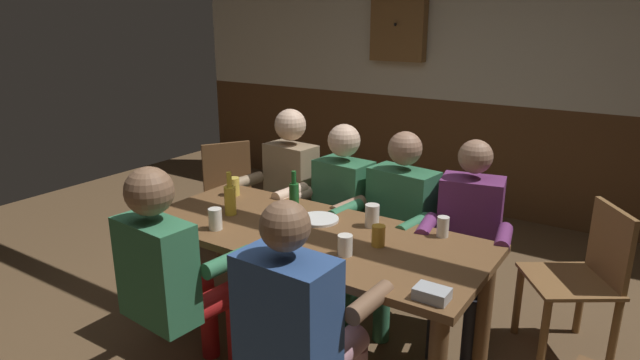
{
  "coord_description": "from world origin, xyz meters",
  "views": [
    {
      "loc": [
        1.53,
        -2.16,
        1.86
      ],
      "look_at": [
        0.0,
        0.15,
        1.02
      ],
      "focal_mm": 30.23,
      "sensor_mm": 36.0,
      "label": 1
    }
  ],
  "objects_px": {
    "person_2": "(395,219)",
    "pint_glass_3": "(372,216)",
    "dining_table": "(309,249)",
    "person_5": "(299,321)",
    "chair_empty_far_end": "(584,276)",
    "bottle_1": "(230,199)",
    "person_1": "(336,207)",
    "person_4": "(172,272)",
    "pint_glass_4": "(290,231)",
    "pint_glass_1": "(378,236)",
    "pint_glass_6": "(345,245)",
    "chair_empty_near_right": "(232,195)",
    "pint_glass_5": "(234,186)",
    "person_3": "(467,236)",
    "wall_dart_cabinet": "(399,24)",
    "plate_0": "(318,219)",
    "person_0": "(284,191)",
    "pint_glass_2": "(215,219)",
    "condiment_caddy": "(432,294)",
    "bottle_0": "(294,193)",
    "pint_glass_0": "(443,227)"
  },
  "relations": [
    {
      "from": "person_2",
      "to": "chair_empty_near_right",
      "type": "relative_size",
      "value": 1.36
    },
    {
      "from": "dining_table",
      "to": "chair_empty_near_right",
      "type": "xyz_separation_m",
      "value": [
        -1.35,
        0.85,
        -0.18
      ]
    },
    {
      "from": "pint_glass_1",
      "to": "condiment_caddy",
      "type": "bearing_deg",
      "value": -39.6
    },
    {
      "from": "person_5",
      "to": "condiment_caddy",
      "type": "xyz_separation_m",
      "value": [
        0.44,
        0.31,
        0.12
      ]
    },
    {
      "from": "dining_table",
      "to": "bottle_1",
      "type": "bearing_deg",
      "value": -175.52
    },
    {
      "from": "pint_glass_0",
      "to": "pint_glass_4",
      "type": "distance_m",
      "value": 0.8
    },
    {
      "from": "pint_glass_1",
      "to": "chair_empty_far_end",
      "type": "bearing_deg",
      "value": 43.69
    },
    {
      "from": "bottle_0",
      "to": "pint_glass_2",
      "type": "relative_size",
      "value": 1.9
    },
    {
      "from": "chair_empty_far_end",
      "to": "bottle_1",
      "type": "relative_size",
      "value": 3.44
    },
    {
      "from": "pint_glass_0",
      "to": "pint_glass_1",
      "type": "xyz_separation_m",
      "value": [
        -0.23,
        -0.29,
        -0.0
      ]
    },
    {
      "from": "bottle_0",
      "to": "pint_glass_1",
      "type": "height_order",
      "value": "bottle_0"
    },
    {
      "from": "person_1",
      "to": "chair_empty_near_right",
      "type": "xyz_separation_m",
      "value": [
        -1.12,
        0.22,
        -0.19
      ]
    },
    {
      "from": "person_4",
      "to": "pint_glass_1",
      "type": "xyz_separation_m",
      "value": [
        0.77,
        0.66,
        0.14
      ]
    },
    {
      "from": "dining_table",
      "to": "person_1",
      "type": "relative_size",
      "value": 1.59
    },
    {
      "from": "person_3",
      "to": "chair_empty_far_end",
      "type": "height_order",
      "value": "person_3"
    },
    {
      "from": "person_3",
      "to": "pint_glass_3",
      "type": "bearing_deg",
      "value": 32.19
    },
    {
      "from": "person_2",
      "to": "pint_glass_3",
      "type": "relative_size",
      "value": 9.62
    },
    {
      "from": "pint_glass_2",
      "to": "person_5",
      "type": "bearing_deg",
      "value": -24.82
    },
    {
      "from": "dining_table",
      "to": "person_5",
      "type": "relative_size",
      "value": 1.58
    },
    {
      "from": "pint_glass_6",
      "to": "bottle_0",
      "type": "bearing_deg",
      "value": 145.22
    },
    {
      "from": "person_4",
      "to": "bottle_1",
      "type": "bearing_deg",
      "value": 109.23
    },
    {
      "from": "dining_table",
      "to": "person_4",
      "type": "bearing_deg",
      "value": -120.7
    },
    {
      "from": "person_4",
      "to": "pint_glass_5",
      "type": "relative_size",
      "value": 10.53
    },
    {
      "from": "pint_glass_5",
      "to": "person_5",
      "type": "bearing_deg",
      "value": -37.47
    },
    {
      "from": "condiment_caddy",
      "to": "pint_glass_2",
      "type": "bearing_deg",
      "value": 176.96
    },
    {
      "from": "person_2",
      "to": "person_1",
      "type": "bearing_deg",
      "value": 8.58
    },
    {
      "from": "person_0",
      "to": "condiment_caddy",
      "type": "bearing_deg",
      "value": 152.42
    },
    {
      "from": "pint_glass_3",
      "to": "person_4",
      "type": "bearing_deg",
      "value": -125.4
    },
    {
      "from": "plate_0",
      "to": "chair_empty_near_right",
      "type": "bearing_deg",
      "value": 151.99
    },
    {
      "from": "person_0",
      "to": "pint_glass_6",
      "type": "distance_m",
      "value": 1.25
    },
    {
      "from": "pint_glass_3",
      "to": "pint_glass_6",
      "type": "distance_m",
      "value": 0.41
    },
    {
      "from": "person_5",
      "to": "plate_0",
      "type": "distance_m",
      "value": 0.91
    },
    {
      "from": "chair_empty_far_end",
      "to": "bottle_1",
      "type": "distance_m",
      "value": 2.04
    },
    {
      "from": "person_4",
      "to": "plate_0",
      "type": "xyz_separation_m",
      "value": [
        0.33,
        0.79,
        0.09
      ]
    },
    {
      "from": "dining_table",
      "to": "person_2",
      "type": "xyz_separation_m",
      "value": [
        0.21,
        0.64,
        0.01
      ]
    },
    {
      "from": "dining_table",
      "to": "person_3",
      "type": "distance_m",
      "value": 0.91
    },
    {
      "from": "pint_glass_3",
      "to": "pint_glass_5",
      "type": "height_order",
      "value": "pint_glass_3"
    },
    {
      "from": "person_0",
      "to": "person_3",
      "type": "bearing_deg",
      "value": -174.74
    },
    {
      "from": "pint_glass_2",
      "to": "person_1",
      "type": "bearing_deg",
      "value": 76.39
    },
    {
      "from": "chair_empty_far_end",
      "to": "pint_glass_4",
      "type": "xyz_separation_m",
      "value": [
        -1.25,
        -1.04,
        0.35
      ]
    },
    {
      "from": "wall_dart_cabinet",
      "to": "pint_glass_0",
      "type": "bearing_deg",
      "value": -59.11
    },
    {
      "from": "chair_empty_far_end",
      "to": "bottle_1",
      "type": "height_order",
      "value": "bottle_1"
    },
    {
      "from": "person_1",
      "to": "pint_glass_6",
      "type": "relative_size",
      "value": 11.74
    },
    {
      "from": "pint_glass_3",
      "to": "wall_dart_cabinet",
      "type": "xyz_separation_m",
      "value": [
        -1.09,
        2.53,
        0.96
      ]
    },
    {
      "from": "pint_glass_3",
      "to": "chair_empty_far_end",
      "type": "bearing_deg",
      "value": 31.13
    },
    {
      "from": "condiment_caddy",
      "to": "wall_dart_cabinet",
      "type": "height_order",
      "value": "wall_dart_cabinet"
    },
    {
      "from": "chair_empty_near_right",
      "to": "person_1",
      "type": "bearing_deg",
      "value": 111.3
    },
    {
      "from": "pint_glass_1",
      "to": "pint_glass_6",
      "type": "relative_size",
      "value": 1.05
    },
    {
      "from": "person_1",
      "to": "pint_glass_5",
      "type": "distance_m",
      "value": 0.68
    },
    {
      "from": "person_4",
      "to": "pint_glass_4",
      "type": "bearing_deg",
      "value": 54.19
    }
  ]
}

